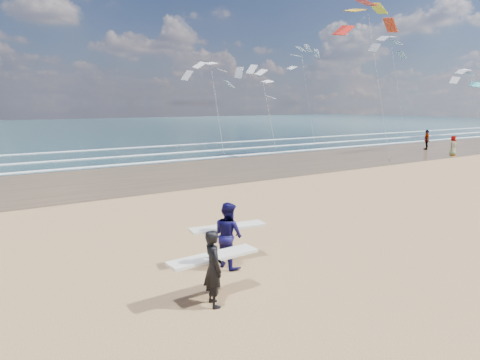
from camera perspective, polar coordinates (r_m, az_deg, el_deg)
wet_sand_strip at (r=36.23m, az=10.78°, el=2.94°), size 220.00×12.00×0.01m
ocean at (r=83.79m, az=-15.88°, el=6.77°), size 220.00×100.00×0.02m
foam_breakers at (r=44.01m, az=1.62°, el=4.43°), size 220.00×11.70×0.05m
surfer_near at (r=9.73m, az=-3.57°, el=-11.44°), size 2.22×1.00×1.75m
surfer_far at (r=11.85m, az=-1.57°, el=-7.24°), size 2.25×1.27×1.83m
beachgoer_0 at (r=41.35m, az=26.54°, el=4.12°), size 0.97×0.79×1.73m
beachgoer_1 at (r=45.55m, az=23.62°, el=4.93°), size 1.15×1.11×1.93m
kite_0 at (r=37.83m, az=17.50°, el=15.32°), size 6.92×4.86×13.99m
kite_1 at (r=40.37m, az=-3.30°, el=11.00°), size 5.46×4.70×9.27m
kite_2 at (r=59.56m, az=20.04°, el=13.09°), size 6.57×4.82×14.20m
kite_4 at (r=77.32m, az=28.47°, el=10.43°), size 6.71×4.84×10.98m
kite_5 at (r=54.32m, az=8.80°, el=12.29°), size 5.39×4.69×12.21m
kite_7 at (r=45.81m, az=3.53°, el=10.70°), size 5.64×4.72×8.86m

